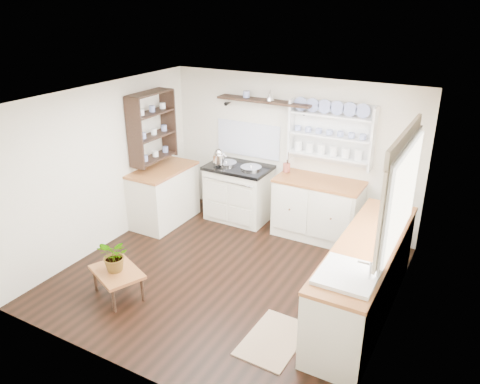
% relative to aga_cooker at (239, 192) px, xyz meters
% --- Properties ---
extents(floor, '(4.00, 3.80, 0.01)m').
position_rel_aga_cooker_xyz_m(floor, '(0.73, -1.57, -0.46)').
color(floor, black).
rests_on(floor, ground).
extents(wall_back, '(4.00, 0.02, 2.30)m').
position_rel_aga_cooker_xyz_m(wall_back, '(0.73, 0.33, 0.69)').
color(wall_back, silver).
rests_on(wall_back, ground).
extents(wall_right, '(0.02, 3.80, 2.30)m').
position_rel_aga_cooker_xyz_m(wall_right, '(2.73, -1.57, 0.69)').
color(wall_right, silver).
rests_on(wall_right, ground).
extents(wall_left, '(0.02, 3.80, 2.30)m').
position_rel_aga_cooker_xyz_m(wall_left, '(-1.27, -1.57, 0.69)').
color(wall_left, silver).
rests_on(wall_left, ground).
extents(ceiling, '(4.00, 3.80, 0.01)m').
position_rel_aga_cooker_xyz_m(ceiling, '(0.73, -1.57, 1.84)').
color(ceiling, white).
rests_on(ceiling, wall_back).
extents(window, '(0.08, 1.55, 1.22)m').
position_rel_aga_cooker_xyz_m(window, '(2.67, -1.42, 1.11)').
color(window, white).
rests_on(window, wall_right).
extents(aga_cooker, '(1.00, 0.70, 0.93)m').
position_rel_aga_cooker_xyz_m(aga_cooker, '(0.00, 0.00, 0.00)').
color(aga_cooker, silver).
rests_on(aga_cooker, floor).
extents(back_cabinets, '(1.27, 0.63, 0.90)m').
position_rel_aga_cooker_xyz_m(back_cabinets, '(1.33, 0.03, 0.00)').
color(back_cabinets, white).
rests_on(back_cabinets, floor).
extents(right_cabinets, '(0.62, 2.43, 0.90)m').
position_rel_aga_cooker_xyz_m(right_cabinets, '(2.43, -1.47, 0.00)').
color(right_cabinets, white).
rests_on(right_cabinets, floor).
extents(belfast_sink, '(0.55, 0.60, 0.45)m').
position_rel_aga_cooker_xyz_m(belfast_sink, '(2.43, -2.22, 0.34)').
color(belfast_sink, white).
rests_on(belfast_sink, right_cabinets).
extents(left_cabinets, '(0.62, 1.13, 0.90)m').
position_rel_aga_cooker_xyz_m(left_cabinets, '(-0.97, -0.67, 0.00)').
color(left_cabinets, white).
rests_on(left_cabinets, floor).
extents(plate_rack, '(1.20, 0.22, 0.90)m').
position_rel_aga_cooker_xyz_m(plate_rack, '(1.38, 0.29, 1.10)').
color(plate_rack, white).
rests_on(plate_rack, wall_back).
extents(high_shelf, '(1.50, 0.29, 0.16)m').
position_rel_aga_cooker_xyz_m(high_shelf, '(0.33, 0.21, 1.45)').
color(high_shelf, black).
rests_on(high_shelf, wall_back).
extents(left_shelving, '(0.28, 0.80, 1.05)m').
position_rel_aga_cooker_xyz_m(left_shelving, '(-1.11, -0.67, 1.09)').
color(left_shelving, black).
rests_on(left_shelving, wall_left).
extents(kettle, '(0.20, 0.20, 0.24)m').
position_rel_aga_cooker_xyz_m(kettle, '(-0.28, -0.12, 0.59)').
color(kettle, silver).
rests_on(kettle, aga_cooker).
extents(utensil_crock, '(0.11, 0.11, 0.13)m').
position_rel_aga_cooker_xyz_m(utensil_crock, '(0.77, 0.11, 0.52)').
color(utensil_crock, '#974737').
rests_on(utensil_crock, back_cabinets).
extents(center_table, '(0.77, 0.68, 0.35)m').
position_rel_aga_cooker_xyz_m(center_table, '(-0.22, -2.58, -0.15)').
color(center_table, brown).
rests_on(center_table, floor).
extents(potted_plant, '(0.44, 0.40, 0.41)m').
position_rel_aga_cooker_xyz_m(potted_plant, '(-0.22, -2.58, 0.10)').
color(potted_plant, '#3F7233').
rests_on(potted_plant, center_table).
extents(floor_rug, '(0.57, 0.87, 0.02)m').
position_rel_aga_cooker_xyz_m(floor_rug, '(1.76, -2.40, -0.45)').
color(floor_rug, '#87664E').
rests_on(floor_rug, floor).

